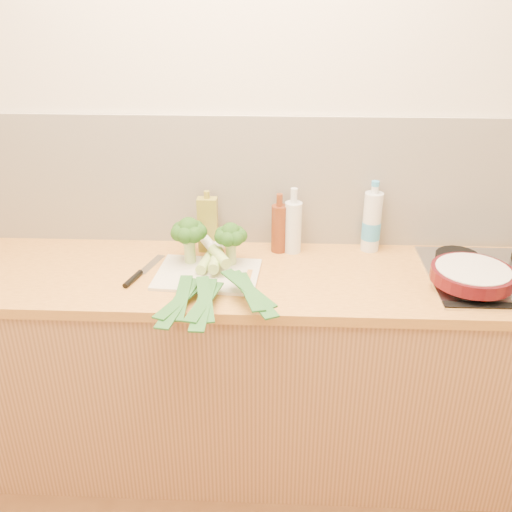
{
  "coord_description": "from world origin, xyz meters",
  "views": [
    {
      "loc": [
        0.16,
        -0.75,
        1.91
      ],
      "look_at": [
        0.08,
        1.1,
        1.02
      ],
      "focal_mm": 40.0,
      "sensor_mm": 36.0,
      "label": 1
    }
  ],
  "objects_px": {
    "gas_hob": "(506,275)",
    "chefs_knife": "(138,275)",
    "skillet": "(473,275)",
    "chopping_board": "(208,274)"
  },
  "relations": [
    {
      "from": "gas_hob",
      "to": "chopping_board",
      "type": "distance_m",
      "value": 1.13
    },
    {
      "from": "chefs_knife",
      "to": "skillet",
      "type": "relative_size",
      "value": 0.69
    },
    {
      "from": "chefs_knife",
      "to": "skillet",
      "type": "height_order",
      "value": "skillet"
    },
    {
      "from": "gas_hob",
      "to": "chefs_knife",
      "type": "height_order",
      "value": "gas_hob"
    },
    {
      "from": "gas_hob",
      "to": "chefs_knife",
      "type": "xyz_separation_m",
      "value": [
        -1.39,
        -0.05,
        -0.01
      ]
    },
    {
      "from": "gas_hob",
      "to": "chopping_board",
      "type": "xyz_separation_m",
      "value": [
        -1.13,
        -0.03,
        -0.01
      ]
    },
    {
      "from": "skillet",
      "to": "chopping_board",
      "type": "bearing_deg",
      "value": -167.09
    },
    {
      "from": "gas_hob",
      "to": "chopping_board",
      "type": "bearing_deg",
      "value": -178.59
    },
    {
      "from": "gas_hob",
      "to": "chefs_knife",
      "type": "distance_m",
      "value": 1.39
    },
    {
      "from": "gas_hob",
      "to": "skillet",
      "type": "bearing_deg",
      "value": -148.38
    }
  ]
}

